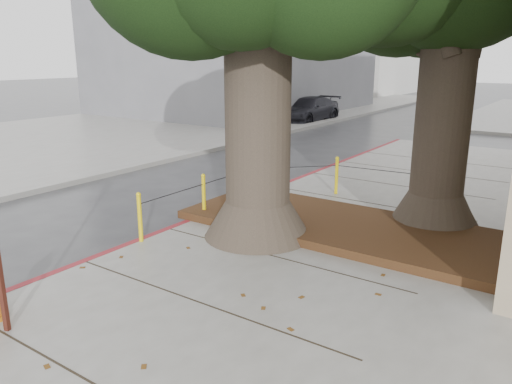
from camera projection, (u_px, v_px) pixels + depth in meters
ground at (170, 301)px, 7.32m from camera, size 140.00×140.00×0.00m
sidewalk_opposite at (103, 133)px, 22.93m from camera, size 14.00×60.00×0.15m
curb_red at (185, 225)px, 10.39m from camera, size 0.14×26.00×0.16m
planter_bed at (342, 226)px, 9.86m from camera, size 6.40×2.60×0.16m
building_far_grey at (239, 15)px, 31.44m from camera, size 12.00×16.00×12.00m
building_far_white at (359, 15)px, 50.37m from camera, size 12.00×18.00×15.00m
bollard_ring at (279, 187)px, 11.10m from camera, size 3.79×5.39×0.95m
car_dark at (309, 110)px, 27.24m from camera, size 2.00×4.64×1.33m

